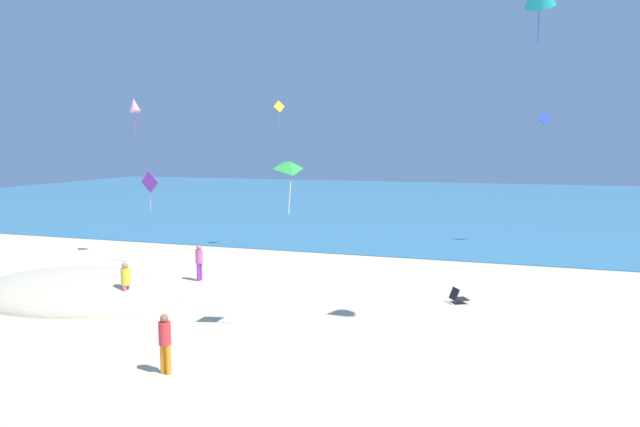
{
  "coord_description": "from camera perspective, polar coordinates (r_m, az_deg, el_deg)",
  "views": [
    {
      "loc": [
        4.47,
        -7.93,
        5.9
      ],
      "look_at": [
        0.0,
        6.36,
        4.05
      ],
      "focal_mm": 31.3,
      "sensor_mm": 36.0,
      "label": 1
    }
  ],
  "objects": [
    {
      "name": "person_1",
      "position": [
        21.65,
        -19.25,
        -6.56
      ],
      "size": [
        0.35,
        0.35,
        1.65
      ],
      "rotation": [
        0.0,
        0.0,
        0.06
      ],
      "color": "#D8599E",
      "rests_on": "ground_plane"
    },
    {
      "name": "kite_purple",
      "position": [
        28.08,
        -17.01,
        3.02
      ],
      "size": [
        1.07,
        0.24,
        1.91
      ],
      "rotation": [
        0.0,
        0.0,
        6.15
      ],
      "color": "purple"
    },
    {
      "name": "ocean_water",
      "position": [
        59.1,
        12.95,
        1.16
      ],
      "size": [
        120.0,
        60.0,
        0.05
      ],
      "primitive_type": "cube",
      "color": "teal",
      "rests_on": "ground_plane"
    },
    {
      "name": "ground_plane",
      "position": [
        19.39,
        3.26,
        -10.68
      ],
      "size": [
        120.0,
        120.0,
        0.0
      ],
      "primitive_type": "plane",
      "color": "beige"
    },
    {
      "name": "person_2",
      "position": [
        24.9,
        -12.25,
        -4.68
      ],
      "size": [
        0.33,
        0.33,
        1.58
      ],
      "rotation": [
        0.0,
        0.0,
        6.24
      ],
      "color": "purple",
      "rests_on": "ground_plane"
    },
    {
      "name": "kite_yellow",
      "position": [
        30.71,
        -4.21,
        10.72
      ],
      "size": [
        0.47,
        0.53,
        1.62
      ],
      "rotation": [
        0.0,
        0.0,
        4.25
      ],
      "color": "yellow"
    },
    {
      "name": "dune_mound",
      "position": [
        24.29,
        -23.37,
        -7.6
      ],
      "size": [
        8.75,
        6.12,
        1.83
      ],
      "primitive_type": "ellipsoid",
      "color": "beige",
      "rests_on": "ground_plane"
    },
    {
      "name": "kite_pink",
      "position": [
        30.42,
        -18.45,
        10.48
      ],
      "size": [
        0.86,
        0.79,
        1.85
      ],
      "rotation": [
        0.0,
        0.0,
        1.15
      ],
      "color": "pink"
    },
    {
      "name": "person_3",
      "position": [
        15.24,
        -15.57,
        -12.31
      ],
      "size": [
        0.35,
        0.35,
        1.59
      ],
      "rotation": [
        0.0,
        0.0,
        4.58
      ],
      "color": "orange",
      "rests_on": "ground_plane"
    },
    {
      "name": "kite_blue",
      "position": [
        34.37,
        21.95,
        9.06
      ],
      "size": [
        0.79,
        0.38,
        1.71
      ],
      "rotation": [
        0.0,
        0.0,
        3.71
      ],
      "color": "blue"
    },
    {
      "name": "kite_green",
      "position": [
        16.61,
        -3.05,
        4.86
      ],
      "size": [
        0.92,
        0.93,
        1.71
      ],
      "rotation": [
        0.0,
        0.0,
        0.81
      ],
      "color": "green"
    },
    {
      "name": "beach_chair_far_left",
      "position": [
        21.7,
        13.9,
        -8.24
      ],
      "size": [
        0.79,
        0.75,
        0.59
      ],
      "rotation": [
        0.0,
        0.0,
        0.54
      ],
      "color": "black",
      "rests_on": "ground_plane"
    }
  ]
}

